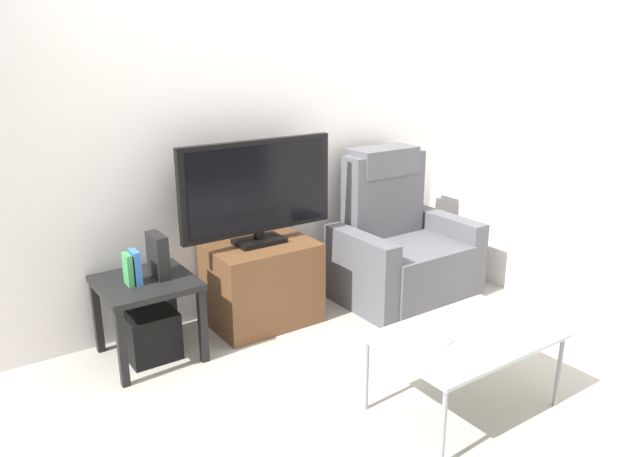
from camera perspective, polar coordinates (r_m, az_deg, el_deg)
name	(u,v)px	position (r m, az deg, el deg)	size (l,w,h in m)	color
ground_plane	(329,374)	(3.58, 0.87, -13.53)	(6.40, 6.40, 0.00)	#9E998E
wall_back	(230,125)	(4.08, -8.45, 9.58)	(6.40, 0.06, 2.60)	silver
wall_side	(555,122)	(4.48, 21.19, 9.28)	(0.06, 4.48, 2.60)	silver
tv_stand	(262,283)	(4.10, -5.45, -5.12)	(0.69, 0.50, 0.56)	brown
television	(258,190)	(3.91, -5.85, 3.64)	(1.07, 0.20, 0.68)	black
recliner_armchair	(400,247)	(4.53, 7.47, -1.70)	(0.98, 0.78, 1.08)	#515156
side_table	(147,293)	(3.73, -15.96, -5.81)	(0.54, 0.54, 0.50)	black
subwoofer_box	(150,334)	(3.84, -15.62, -9.51)	(0.29, 0.29, 0.29)	black
book_leftmost	(128,270)	(3.62, -17.57, -3.70)	(0.03, 0.10, 0.19)	#388C4C
book_middle	(136,267)	(3.63, -16.92, -3.48)	(0.04, 0.11, 0.20)	#3366B2
game_console	(158,255)	(3.69, -14.97, -2.46)	(0.07, 0.20, 0.26)	black
coffee_table	(466,339)	(3.20, 13.52, -10.07)	(0.90, 0.60, 0.42)	#B2C6C1
cell_phone	(439,338)	(3.12, 11.08, -10.02)	(0.07, 0.15, 0.01)	#B7B7BC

